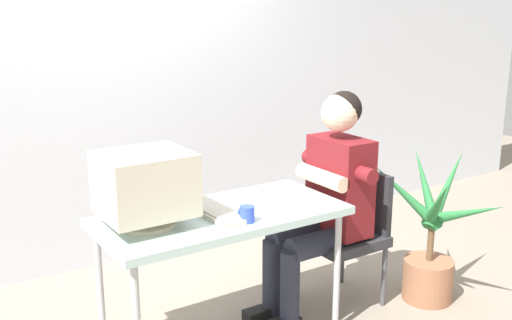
{
  "coord_description": "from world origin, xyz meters",
  "views": [
    {
      "loc": [
        -1.48,
        -2.59,
        1.79
      ],
      "look_at": [
        0.21,
        0.0,
        0.99
      ],
      "focal_mm": 42.73,
      "sensor_mm": 36.0,
      "label": 1
    }
  ],
  "objects_px": {
    "keyboard": "(214,211)",
    "office_chair": "(349,228)",
    "potted_plant": "(431,246)",
    "person_seated": "(327,194)",
    "desk_mug": "(247,214)",
    "desk": "(222,223)",
    "crt_monitor": "(146,185)"
  },
  "relations": [
    {
      "from": "crt_monitor",
      "to": "person_seated",
      "type": "xyz_separation_m",
      "value": [
        1.11,
        -0.02,
        -0.23
      ]
    },
    {
      "from": "desk",
      "to": "keyboard",
      "type": "height_order",
      "value": "keyboard"
    },
    {
      "from": "desk",
      "to": "desk_mug",
      "type": "xyz_separation_m",
      "value": [
        0.03,
        -0.19,
        0.1
      ]
    },
    {
      "from": "person_seated",
      "to": "desk_mug",
      "type": "xyz_separation_m",
      "value": [
        -0.68,
        -0.2,
        0.07
      ]
    },
    {
      "from": "keyboard",
      "to": "person_seated",
      "type": "distance_m",
      "value": 0.75
    },
    {
      "from": "desk",
      "to": "potted_plant",
      "type": "xyz_separation_m",
      "value": [
        1.31,
        -0.28,
        -0.33
      ]
    },
    {
      "from": "desk",
      "to": "potted_plant",
      "type": "relative_size",
      "value": 1.4
    },
    {
      "from": "crt_monitor",
      "to": "desk_mug",
      "type": "distance_m",
      "value": 0.51
    },
    {
      "from": "desk",
      "to": "office_chair",
      "type": "xyz_separation_m",
      "value": [
        0.89,
        0.01,
        -0.22
      ]
    },
    {
      "from": "crt_monitor",
      "to": "desk",
      "type": "bearing_deg",
      "value": -3.61
    },
    {
      "from": "office_chair",
      "to": "potted_plant",
      "type": "xyz_separation_m",
      "value": [
        0.42,
        -0.29,
        -0.11
      ]
    },
    {
      "from": "office_chair",
      "to": "crt_monitor",
      "type": "bearing_deg",
      "value": 179.25
    },
    {
      "from": "potted_plant",
      "to": "office_chair",
      "type": "bearing_deg",
      "value": 145.57
    },
    {
      "from": "person_seated",
      "to": "potted_plant",
      "type": "xyz_separation_m",
      "value": [
        0.6,
        -0.29,
        -0.36
      ]
    },
    {
      "from": "person_seated",
      "to": "potted_plant",
      "type": "distance_m",
      "value": 0.76
    },
    {
      "from": "office_chair",
      "to": "desk_mug",
      "type": "height_order",
      "value": "desk_mug"
    },
    {
      "from": "potted_plant",
      "to": "person_seated",
      "type": "bearing_deg",
      "value": 154.44
    },
    {
      "from": "person_seated",
      "to": "potted_plant",
      "type": "height_order",
      "value": "person_seated"
    },
    {
      "from": "office_chair",
      "to": "potted_plant",
      "type": "height_order",
      "value": "potted_plant"
    },
    {
      "from": "keyboard",
      "to": "person_seated",
      "type": "height_order",
      "value": "person_seated"
    },
    {
      "from": "crt_monitor",
      "to": "keyboard",
      "type": "height_order",
      "value": "crt_monitor"
    },
    {
      "from": "potted_plant",
      "to": "keyboard",
      "type": "bearing_deg",
      "value": 168.16
    },
    {
      "from": "person_seated",
      "to": "desk_mug",
      "type": "distance_m",
      "value": 0.71
    },
    {
      "from": "person_seated",
      "to": "keyboard",
      "type": "bearing_deg",
      "value": -179.77
    },
    {
      "from": "potted_plant",
      "to": "desk_mug",
      "type": "distance_m",
      "value": 1.35
    },
    {
      "from": "keyboard",
      "to": "office_chair",
      "type": "height_order",
      "value": "office_chair"
    },
    {
      "from": "potted_plant",
      "to": "desk_mug",
      "type": "height_order",
      "value": "potted_plant"
    },
    {
      "from": "desk",
      "to": "crt_monitor",
      "type": "relative_size",
      "value": 3.0
    },
    {
      "from": "desk_mug",
      "to": "person_seated",
      "type": "bearing_deg",
      "value": 16.21
    },
    {
      "from": "desk",
      "to": "potted_plant",
      "type": "bearing_deg",
      "value": -11.98
    },
    {
      "from": "desk",
      "to": "potted_plant",
      "type": "height_order",
      "value": "potted_plant"
    },
    {
      "from": "crt_monitor",
      "to": "keyboard",
      "type": "distance_m",
      "value": 0.41
    }
  ]
}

